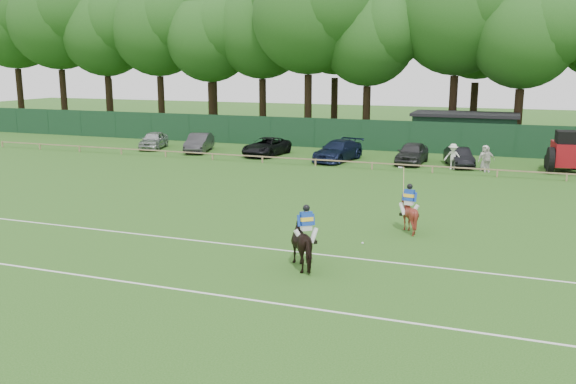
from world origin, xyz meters
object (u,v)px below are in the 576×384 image
at_px(hatch_grey, 412,153).
at_px(estate_black, 459,157).
at_px(polo_ball, 363,243).
at_px(spectator_right, 485,158).
at_px(spectator_left, 453,157).
at_px(sedan_grey, 199,143).
at_px(spectator_mid, 487,160).
at_px(horse_chestnut, 409,215).
at_px(utility_shed, 464,131).
at_px(horse_dark, 306,244).
at_px(sedan_navy, 338,151).
at_px(sedan_silver, 154,140).
at_px(suv_black, 266,147).
at_px(tractor, 566,153).

bearing_deg(hatch_grey, estate_black, 2.44).
bearing_deg(hatch_grey, polo_ball, -83.39).
bearing_deg(hatch_grey, spectator_right, -10.93).
relative_size(spectator_left, polo_ball, 19.25).
relative_size(sedan_grey, hatch_grey, 1.00).
height_order(sedan_grey, spectator_left, spectator_left).
height_order(sedan_grey, spectator_mid, spectator_mid).
relative_size(horse_chestnut, estate_black, 0.38).
height_order(hatch_grey, polo_ball, hatch_grey).
distance_m(spectator_mid, utility_shed, 10.64).
relative_size(horse_dark, estate_black, 0.52).
relative_size(sedan_navy, polo_ball, 57.18).
bearing_deg(spectator_mid, hatch_grey, 151.17).
distance_m(sedan_grey, spectator_mid, 22.27).
relative_size(horse_chestnut, utility_shed, 0.18).
distance_m(horse_dark, utility_shed, 32.69).
height_order(horse_dark, utility_shed, utility_shed).
xyz_separation_m(sedan_silver, spectator_left, (24.42, -1.71, 0.15)).
bearing_deg(horse_dark, estate_black, -135.61).
distance_m(spectator_right, utility_shed, 10.11).
xyz_separation_m(horse_chestnut, sedan_silver, (-24.17, 18.28, -0.03)).
bearing_deg(estate_black, utility_shed, 74.12).
relative_size(horse_dark, spectator_mid, 1.23).
bearing_deg(utility_shed, spectator_right, -77.89).
bearing_deg(sedan_navy, spectator_mid, 5.18).
relative_size(horse_dark, polo_ball, 22.62).
bearing_deg(sedan_grey, estate_black, -15.00).
height_order(suv_black, hatch_grey, hatch_grey).
bearing_deg(tractor, horse_dark, -117.32).
bearing_deg(spectator_left, utility_shed, 91.12).
relative_size(horse_dark, utility_shed, 0.24).
xyz_separation_m(estate_black, polo_ball, (-1.92, -20.49, -0.60)).
bearing_deg(polo_ball, horse_dark, -109.53).
distance_m(sedan_silver, sedan_grey, 4.44).
bearing_deg(spectator_right, sedan_navy, -167.85).
relative_size(suv_black, spectator_mid, 2.97).
bearing_deg(spectator_mid, horse_chestnut, -108.68).
distance_m(horse_dark, spectator_left, 22.69).
bearing_deg(sedan_silver, horse_dark, -64.37).
relative_size(spectator_left, spectator_right, 1.02).
height_order(sedan_silver, tractor, tractor).
height_order(sedan_silver, spectator_left, spectator_left).
bearing_deg(polo_ball, spectator_mid, 78.47).
bearing_deg(tractor, spectator_left, -173.81).
distance_m(polo_ball, utility_shed, 29.22).
distance_m(horse_chestnut, utility_shed, 26.64).
distance_m(horse_dark, spectator_right, 23.23).
xyz_separation_m(sedan_navy, polo_ball, (6.60, -19.93, -0.70)).
relative_size(horse_chestnut, spectator_right, 0.87).
xyz_separation_m(suv_black, spectator_right, (16.20, -1.27, 0.17)).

